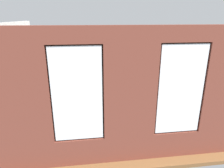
{
  "coord_description": "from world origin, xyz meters",
  "views": [
    {
      "loc": [
        0.89,
        6.21,
        3.15
      ],
      "look_at": [
        0.12,
        0.4,
        1.17
      ],
      "focal_mm": 32.0,
      "sensor_mm": 36.0,
      "label": 1
    }
  ],
  "objects": [
    {
      "name": "ground_plane",
      "position": [
        0.0,
        0.0,
        -0.05
      ],
      "size": [
        6.72,
        5.59,
        0.1
      ],
      "primitive_type": "cube",
      "color": "brown"
    },
    {
      "name": "brick_wall_with_windows",
      "position": [
        -0.0,
        2.41,
        1.47
      ],
      "size": [
        6.12,
        0.3,
        3.01
      ],
      "color": "brown",
      "rests_on": "ground_plane"
    },
    {
      "name": "white_wall_right",
      "position": [
        3.01,
        0.2,
        1.5
      ],
      "size": [
        0.1,
        4.59,
        3.01
      ],
      "primitive_type": "cube",
      "color": "silver",
      "rests_on": "ground_plane"
    },
    {
      "name": "couch_by_window",
      "position": [
        0.85,
        1.77,
        0.33
      ],
      "size": [
        2.05,
        0.87,
        0.8
      ],
      "color": "black",
      "rests_on": "ground_plane"
    },
    {
      "name": "couch_left",
      "position": [
        -2.36,
        0.49,
        0.33
      ],
      "size": [
        0.95,
        1.98,
        0.8
      ],
      "rotation": [
        0.0,
        0.0,
        1.61
      ],
      "color": "black",
      "rests_on": "ground_plane"
    },
    {
      "name": "coffee_table",
      "position": [
        0.39,
        -0.26,
        0.4
      ],
      "size": [
        1.3,
        0.85,
        0.46
      ],
      "color": "olive",
      "rests_on": "ground_plane"
    },
    {
      "name": "cup_ceramic",
      "position": [
        0.29,
        -0.13,
        0.51
      ],
      "size": [
        0.08,
        0.08,
        0.1
      ],
      "primitive_type": "cylinder",
      "color": "#33567F",
      "rests_on": "coffee_table"
    },
    {
      "name": "candle_jar",
      "position": [
        0.78,
        -0.13,
        0.51
      ],
      "size": [
        0.08,
        0.08,
        0.1
      ],
      "primitive_type": "cylinder",
      "color": "#B7333D",
      "rests_on": "coffee_table"
    },
    {
      "name": "table_plant_small",
      "position": [
        0.55,
        -0.37,
        0.59
      ],
      "size": [
        0.16,
        0.16,
        0.25
      ],
      "color": "beige",
      "rests_on": "coffee_table"
    },
    {
      "name": "remote_gray",
      "position": [
        0.39,
        -0.26,
        0.47
      ],
      "size": [
        0.18,
        0.1,
        0.02
      ],
      "primitive_type": "cube",
      "rotation": [
        0.0,
        0.0,
        1.23
      ],
      "color": "#59595B",
      "rests_on": "coffee_table"
    },
    {
      "name": "remote_silver",
      "position": [
        0.03,
        -0.41,
        0.47
      ],
      "size": [
        0.15,
        0.16,
        0.02
      ],
      "primitive_type": "cube",
      "rotation": [
        0.0,
        0.0,
        5.51
      ],
      "color": "#B2B2B7",
      "rests_on": "coffee_table"
    },
    {
      "name": "media_console",
      "position": [
        2.71,
        0.44,
        0.24
      ],
      "size": [
        1.27,
        0.42,
        0.48
      ],
      "primitive_type": "cube",
      "color": "black",
      "rests_on": "ground_plane"
    },
    {
      "name": "tv_flatscreen",
      "position": [
        2.71,
        0.44,
        0.79
      ],
      "size": [
        0.92,
        0.2,
        0.62
      ],
      "color": "black",
      "rests_on": "media_console"
    },
    {
      "name": "papasan_chair",
      "position": [
        1.18,
        -1.3,
        0.46
      ],
      "size": [
        1.2,
        1.2,
        0.73
      ],
      "color": "olive",
      "rests_on": "ground_plane"
    },
    {
      "name": "potted_plant_corner_far_left",
      "position": [
        -2.51,
        1.86,
        0.78
      ],
      "size": [
        0.78,
        0.79,
        1.26
      ],
      "color": "#9E5638",
      "rests_on": "ground_plane"
    },
    {
      "name": "potted_plant_near_tv",
      "position": [
        2.16,
        1.52,
        0.69
      ],
      "size": [
        0.7,
        0.7,
        1.08
      ],
      "color": "gray",
      "rests_on": "ground_plane"
    },
    {
      "name": "potted_plant_mid_room_small",
      "position": [
        -0.58,
        -0.58,
        0.31
      ],
      "size": [
        0.31,
        0.31,
        0.45
      ],
      "color": "gray",
      "rests_on": "ground_plane"
    },
    {
      "name": "potted_plant_by_left_couch",
      "position": [
        -1.96,
        -0.93,
        0.37
      ],
      "size": [
        0.33,
        0.33,
        0.54
      ],
      "color": "#47423D",
      "rests_on": "ground_plane"
    },
    {
      "name": "potted_plant_between_couches",
      "position": [
        -0.63,
        1.72,
        0.55
      ],
      "size": [
        0.85,
        1.01,
        1.2
      ],
      "color": "#9E5638",
      "rests_on": "ground_plane"
    },
    {
      "name": "potted_plant_foreground_right",
      "position": [
        2.42,
        -1.75,
        0.64
      ],
      "size": [
        1.04,
        1.19,
        1.56
      ],
      "color": "beige",
      "rests_on": "ground_plane"
    },
    {
      "name": "potted_plant_corner_near_left",
      "position": [
        -2.51,
        -1.8,
        0.64
      ],
      "size": [
        0.91,
        1.04,
        1.42
      ],
      "color": "gray",
      "rests_on": "ground_plane"
    }
  ]
}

